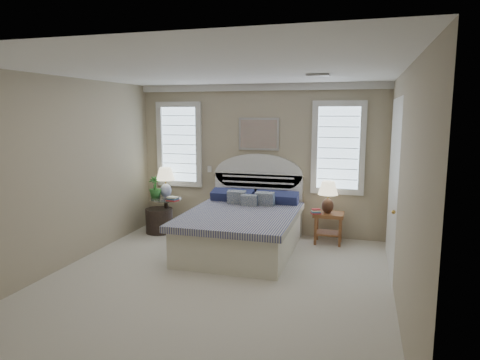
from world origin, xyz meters
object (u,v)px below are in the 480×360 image
object	(u,v)px
nightstand_right	(328,221)
lamp_left	(166,179)
lamp_right	(328,193)
floor_pot	(159,221)
bed	(243,226)
side_table_left	(166,211)

from	to	relation	value
nightstand_right	lamp_left	bearing A→B (deg)	179.74
lamp_left	lamp_right	xyz separation A→B (m)	(2.98, -0.02, -0.11)
nightstand_right	floor_pot	distance (m)	3.07
bed	nightstand_right	distance (m)	1.47
bed	floor_pot	world-z (taller)	bed
lamp_left	lamp_right	size ratio (longest dim) A/B	1.04
nightstand_right	floor_pot	xyz separation A→B (m)	(-3.06, -0.19, -0.16)
bed	lamp_left	size ratio (longest dim) A/B	4.01
side_table_left	lamp_right	bearing A→B (deg)	1.84
bed	floor_pot	size ratio (longest dim) A/B	4.59
nightstand_right	floor_pot	world-z (taller)	nightstand_right
side_table_left	lamp_left	world-z (taller)	lamp_left
side_table_left	lamp_right	world-z (taller)	lamp_right
nightstand_right	lamp_left	size ratio (longest dim) A/B	0.93
side_table_left	nightstand_right	bearing A→B (deg)	1.94
lamp_left	nightstand_right	bearing A→B (deg)	-0.26
side_table_left	floor_pot	bearing A→B (deg)	-139.75
side_table_left	nightstand_right	xyz separation A→B (m)	(2.95, 0.10, -0.00)
nightstand_right	lamp_right	world-z (taller)	lamp_right
side_table_left	nightstand_right	distance (m)	2.95
bed	lamp_left	xyz separation A→B (m)	(-1.71, 0.71, 0.59)
bed	lamp_right	bearing A→B (deg)	28.26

